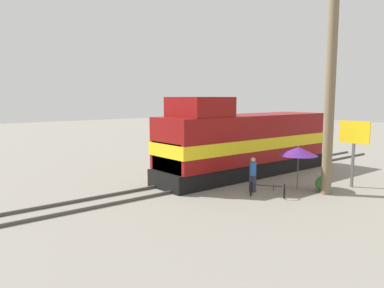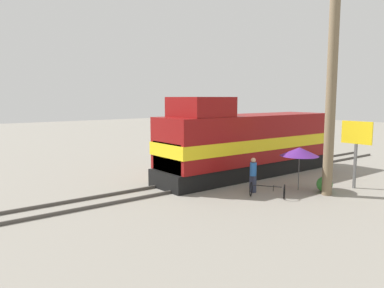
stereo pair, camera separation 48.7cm
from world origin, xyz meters
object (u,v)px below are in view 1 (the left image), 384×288
Objects in this scene: locomotive at (242,143)px; vendor_umbrella at (298,151)px; person_bystander at (253,173)px; bicycle at (268,190)px; utility_pole at (331,72)px; billboard_sign at (354,138)px.

locomotive is 4.25m from vendor_umbrella.
person_bystander is 1.02× the size of bicycle.
utility_pole is 4.27m from vendor_umbrella.
person_bystander is 1.31m from bicycle.
person_bystander is at bearing -38.97° from locomotive.
billboard_sign reaches higher than vendor_umbrella.
bicycle is at bearing -106.95° from billboard_sign.
locomotive is at bearing 23.43° from bicycle.
locomotive is at bearing 179.90° from utility_pole.
person_bystander is (-1.14, -2.22, -1.05)m from vendor_umbrella.
person_bystander is at bearing -118.87° from billboard_sign.
utility_pole is 5.32× the size of vendor_umbrella.
bicycle is at bearing -10.76° from person_bystander.
vendor_umbrella is at bearing -169.17° from utility_pole.
billboard_sign is at bearing 61.13° from person_bystander.
vendor_umbrella is (-1.47, -0.28, -3.99)m from utility_pole.
person_bystander is at bearing -136.29° from utility_pole.
utility_pole is 6.71× the size of person_bystander.
vendor_umbrella is 2.70m from person_bystander.
locomotive is 6.97m from utility_pole.
billboard_sign reaches higher than person_bystander.
locomotive is 1.06× the size of utility_pole.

